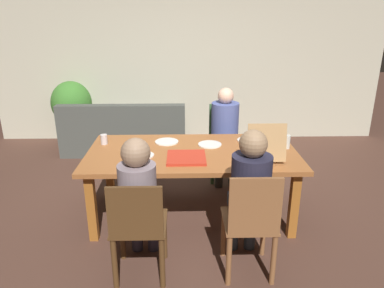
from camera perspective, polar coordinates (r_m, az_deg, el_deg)
The scene contains 20 objects.
ground_plane at distance 4.02m, azimuth 0.04°, elevation -10.95°, with size 20.00×20.00×0.00m, color #523429.
back_wall at distance 6.15m, azimuth -0.61°, elevation 13.59°, with size 6.44×0.12×2.78m, color beige.
dining_table at distance 3.73m, azimuth 0.04°, elevation -2.23°, with size 2.13×1.10×0.73m.
chair_0 at distance 4.77m, azimuth 4.97°, elevation 0.60°, with size 0.39×0.45×0.95m.
person_0 at distance 4.57m, azimuth 5.23°, elevation 2.64°, with size 0.34×0.50×1.20m.
chair_1 at distance 2.93m, azimuth -8.44°, elevation -12.81°, with size 0.43×0.43×0.89m.
person_1 at distance 2.95m, azimuth -8.32°, elevation -7.69°, with size 0.30×0.51×1.19m.
chair_2 at distance 2.96m, azimuth 9.22°, elevation -12.08°, with size 0.42×0.44×0.95m.
person_2 at distance 2.97m, azimuth 8.98°, elevation -6.94°, with size 0.32×0.50×1.24m.
pizza_box_0 at distance 3.61m, azimuth 10.96°, elevation -1.17°, with size 0.36×0.43×0.38m.
pizza_box_1 at distance 3.50m, azimuth -0.90°, elevation -2.15°, with size 0.37×0.37×0.03m.
plate_0 at distance 3.96m, azimuth -3.99°, elevation 0.36°, with size 0.25×0.25×0.01m.
plate_1 at distance 4.04m, azimuth 8.63°, elevation 0.65°, with size 0.22×0.22×0.03m.
plate_2 at distance 3.60m, azimuth -7.58°, elevation -1.72°, with size 0.20×0.20×0.03m.
plate_3 at distance 3.87m, azimuth 2.82°, elevation -0.07°, with size 0.25×0.25×0.01m.
drinking_glass_0 at distance 3.99m, azimuth -13.65°, elevation 0.71°, with size 0.07×0.07×0.11m, color silver.
drinking_glass_1 at distance 4.22m, azimuth 12.99°, elevation 1.79°, with size 0.07×0.07×0.11m, color #DBC85D.
drinking_glass_2 at distance 3.88m, azimuth 14.72°, elevation 0.33°, with size 0.06×0.06×0.14m, color silver.
couch at distance 5.83m, azimuth -10.43°, elevation 1.76°, with size 1.89×0.85×0.80m.
potted_plant at distance 6.17m, azimuth -18.34°, elevation 5.62°, with size 0.63×0.63×1.06m.
Camera 1 is at (-0.09, -3.45, 2.05)m, focal length 33.95 mm.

